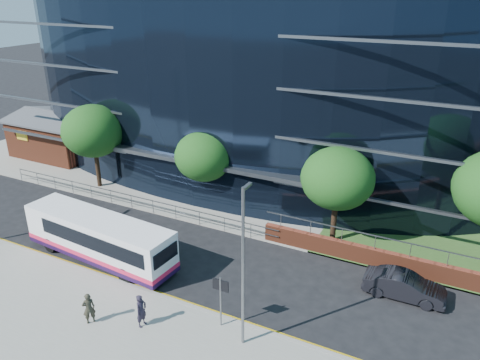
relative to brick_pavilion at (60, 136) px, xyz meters
The scene contains 18 objects.
ground 25.88m from the brick_pavilion, 31.53° to the right, with size 200.00×200.00×0.00m, color black.
pavement_near 28.80m from the brick_pavilion, 40.06° to the right, with size 80.00×8.00×0.15m, color gray.
kerb 26.41m from the brick_pavilion, 33.38° to the right, with size 80.00×0.25×0.16m, color gray.
yellow_line_outer 26.31m from the brick_pavilion, 33.02° to the right, with size 80.00×0.08×0.01m, color gold.
yellow_line_inner 26.23m from the brick_pavilion, 32.74° to the right, with size 80.00×0.08×0.01m, color gold.
far_forecourt 16.30m from the brick_pavilion, ahead, with size 50.00×8.00×0.10m, color gray.
glass_office 20.37m from the brick_pavilion, 22.21° to the left, with size 44.00×23.10×16.00m.
brick_pavilion is the anchor object (origin of this frame).
guard_railings 15.48m from the brick_pavilion, 24.90° to the right, with size 24.00×0.05×1.10m.
street_sign 30.49m from the brick_pavilion, 29.65° to the right, with size 0.85×0.09×2.80m.
tree_far_a 10.48m from the brick_pavilion, 26.55° to the right, with size 4.95×4.95×6.98m.
tree_far_b 19.55m from the brick_pavilion, 11.88° to the right, with size 4.29×4.29×6.05m.
tree_far_c 29.46m from the brick_pavilion, ahead, with size 4.62×4.62×6.51m.
streetlight_east 32.19m from the brick_pavilion, 29.24° to the right, with size 0.15×0.77×8.00m.
city_bus 21.35m from the brick_pavilion, 37.42° to the right, with size 10.64×3.20×2.84m.
parked_car 35.20m from the brick_pavilion, 13.95° to the right, with size 1.50×4.30×1.42m, color black.
pedestrian 28.57m from the brick_pavilion, 36.20° to the right, with size 0.64×0.42×1.75m, color #221D2C.
pedestrian_b 27.28m from the brick_pavilion, 40.94° to the right, with size 0.62×0.41×1.70m, color #302E22.
Camera 1 is at (13.71, -17.70, 15.78)m, focal length 35.00 mm.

